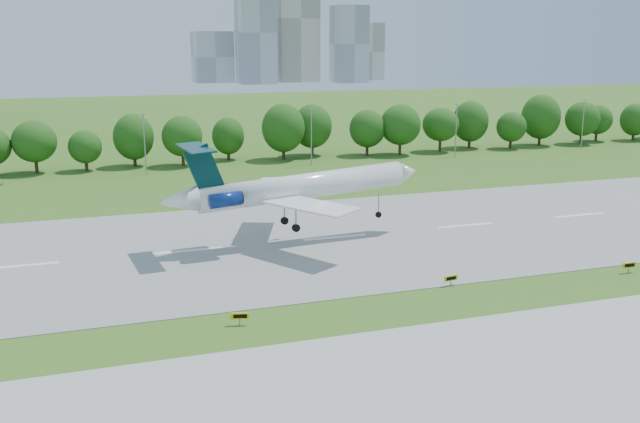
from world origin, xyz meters
The scene contains 10 objects.
ground centered at (0.00, 0.00, 0.00)m, with size 600.00×600.00×0.00m, color #2F5917.
runway centered at (0.00, 25.00, 0.04)m, with size 400.00×45.00×0.08m, color gray.
taxiway centered at (0.00, -18.00, 0.04)m, with size 400.00×23.00×0.08m, color #ADADA8.
tree_line centered at (0.00, 92.00, 6.19)m, with size 288.40×8.40×10.40m.
light_poles centered at (-2.50, 82.00, 6.34)m, with size 175.90×0.25×12.19m.
skyline centered at (100.16, 390.61, 30.46)m, with size 127.00×52.00×80.00m.
airliner centered at (-6.32, 24.84, 7.53)m, with size 36.33×26.33×11.98m.
taxi_sign_left centered at (-18.92, -0.96, 0.90)m, with size 1.74×0.63×1.23m.
taxi_sign_centre centered at (5.45, 2.61, 0.86)m, with size 1.68×0.42×1.17m.
taxi_sign_right centered at (27.20, 0.06, 0.92)m, with size 1.77×0.28×1.24m.
Camera 1 is at (-31.77, -63.11, 26.20)m, focal length 40.00 mm.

